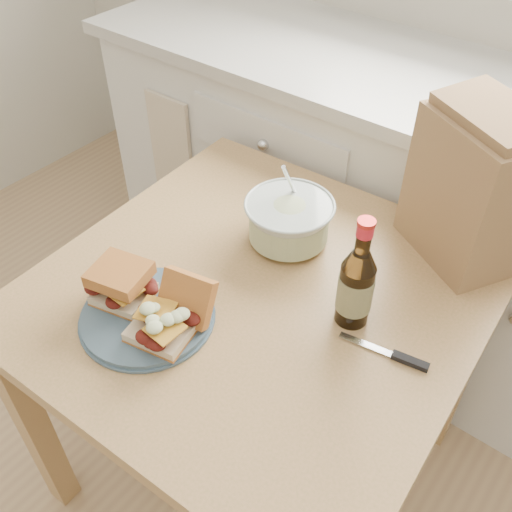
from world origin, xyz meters
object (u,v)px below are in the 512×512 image
Objects in this scene: dining_table at (258,322)px; plate at (147,316)px; coleslaw_bowl at (289,222)px; paper_bag at (471,191)px; beer_bottle at (356,285)px.

dining_table is 0.27m from plate.
coleslaw_bowl is 0.40m from paper_bag.
dining_table is 0.54m from paper_bag.
coleslaw_bowl is at bearing -116.82° from paper_bag.
paper_bag reaches higher than beer_bottle.
paper_bag is at bearing 56.53° from beer_bottle.
dining_table is at bearing -75.62° from coleslaw_bowl.
dining_table is 3.52× the size of plate.
dining_table is at bearing 173.79° from beer_bottle.
plate is 0.81× the size of paper_bag.
plate is 0.42m from beer_bottle.
beer_bottle is at bearing 38.30° from plate.
beer_bottle reaches higher than coleslaw_bowl.
paper_bag reaches higher than coleslaw_bowl.
paper_bag is at bearing 55.47° from plate.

